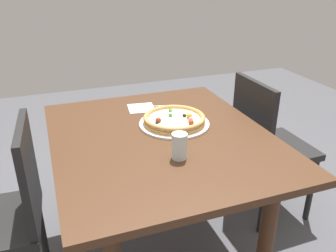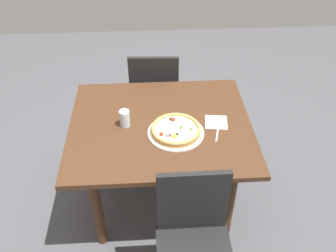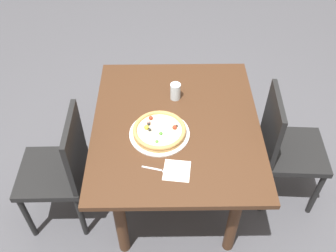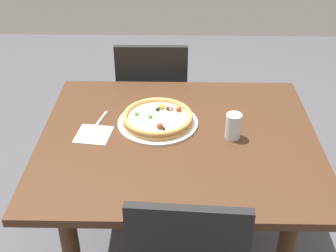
# 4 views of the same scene
# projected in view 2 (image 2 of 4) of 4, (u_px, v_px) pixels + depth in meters

# --- Properties ---
(ground_plane) EXTENTS (6.00, 6.00, 0.00)m
(ground_plane) POSITION_uv_depth(u_px,v_px,m) (162.00, 199.00, 2.80)
(ground_plane) COLOR #4C4C51
(dining_table) EXTENTS (1.16, 0.99, 0.73)m
(dining_table) POSITION_uv_depth(u_px,v_px,m) (161.00, 137.00, 2.42)
(dining_table) COLOR #472B19
(dining_table) RESTS_ON ground
(chair_near) EXTENTS (0.40, 0.40, 0.88)m
(chair_near) POSITION_uv_depth(u_px,v_px,m) (194.00, 242.00, 1.95)
(chair_near) COLOR black
(chair_near) RESTS_ON ground
(chair_far) EXTENTS (0.42, 0.42, 0.88)m
(chair_far) POSITION_uv_depth(u_px,v_px,m) (155.00, 93.00, 3.04)
(chair_far) COLOR black
(chair_far) RESTS_ON ground
(plate) EXTENTS (0.35, 0.35, 0.01)m
(plate) POSITION_uv_depth(u_px,v_px,m) (176.00, 133.00, 2.27)
(plate) COLOR white
(plate) RESTS_ON dining_table
(pizza) EXTENTS (0.31, 0.31, 0.05)m
(pizza) POSITION_uv_depth(u_px,v_px,m) (176.00, 130.00, 2.25)
(pizza) COLOR tan
(pizza) RESTS_ON plate
(fork) EXTENTS (0.06, 0.16, 0.00)m
(fork) POSITION_uv_depth(u_px,v_px,m) (218.00, 131.00, 2.28)
(fork) COLOR silver
(fork) RESTS_ON dining_table
(drinking_glass) EXTENTS (0.06, 0.06, 0.11)m
(drinking_glass) POSITION_uv_depth(u_px,v_px,m) (125.00, 118.00, 2.30)
(drinking_glass) COLOR silver
(drinking_glass) RESTS_ON dining_table
(napkin) EXTENTS (0.16, 0.16, 0.00)m
(napkin) POSITION_uv_depth(u_px,v_px,m) (216.00, 122.00, 2.35)
(napkin) COLOR white
(napkin) RESTS_ON dining_table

